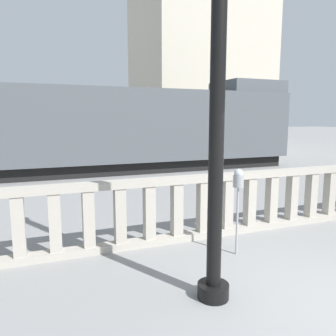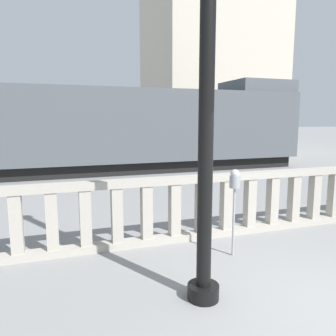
{
  "view_description": "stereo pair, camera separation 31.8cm",
  "coord_description": "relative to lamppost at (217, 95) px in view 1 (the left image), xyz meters",
  "views": [
    {
      "loc": [
        -3.55,
        -2.72,
        2.4
      ],
      "look_at": [
        -0.93,
        4.01,
        1.32
      ],
      "focal_mm": 35.0,
      "sensor_mm": 36.0,
      "label": 1
    },
    {
      "loc": [
        -3.25,
        -2.83,
        2.4
      ],
      "look_at": [
        -0.93,
        4.01,
        1.32
      ],
      "focal_mm": 35.0,
      "sensor_mm": 36.0,
      "label": 2
    }
  ],
  "objects": [
    {
      "name": "balustrade",
      "position": [
        1.48,
        2.1,
        -2.05
      ],
      "size": [
        13.5,
        0.24,
        1.3
      ],
      "color": "#ADA599",
      "rests_on": "ground"
    },
    {
      "name": "lamppost",
      "position": [
        0.0,
        0.0,
        0.0
      ],
      "size": [
        0.43,
        0.43,
        5.64
      ],
      "color": "black",
      "rests_on": "ground"
    },
    {
      "name": "parking_meter",
      "position": [
        1.1,
        1.13,
        -1.44
      ],
      "size": [
        0.18,
        0.18,
        1.55
      ],
      "color": "#99999E",
      "rests_on": "ground"
    },
    {
      "name": "train_near",
      "position": [
        -1.55,
        11.13,
        -0.76
      ],
      "size": [
        22.63,
        3.06,
        4.3
      ],
      "color": "black",
      "rests_on": "ground"
    },
    {
      "name": "building_block",
      "position": [
        11.7,
        24.27,
        5.2
      ],
      "size": [
        10.56,
        9.69,
        15.81
      ],
      "color": "beige",
      "rests_on": "ground"
    }
  ]
}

